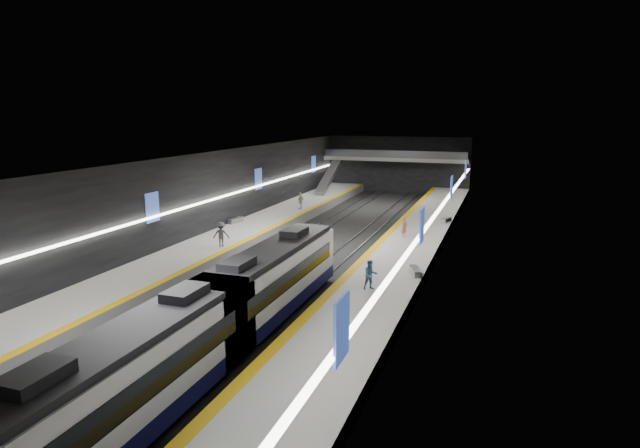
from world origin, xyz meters
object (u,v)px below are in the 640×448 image
at_px(train, 215,318).
at_px(bench_right_near, 416,271).
at_px(escalator, 328,178).
at_px(passenger_right_b, 371,275).
at_px(passenger_left_b, 221,235).
at_px(passenger_right_a, 404,227).
at_px(bench_right_far, 446,220).
at_px(passenger_left_a, 301,201).
at_px(bench_left_far, 236,220).

distance_m(train, bench_right_near, 15.25).
distance_m(escalator, passenger_right_b, 39.77).
relative_size(passenger_right_b, passenger_left_b, 0.90).
height_order(bench_right_near, passenger_right_a, passenger_right_a).
bearing_deg(passenger_right_b, bench_right_far, 50.80).
height_order(passenger_right_a, passenger_left_a, passenger_left_a).
bearing_deg(passenger_left_b, escalator, -111.35).
bearing_deg(passenger_right_a, bench_left_far, 111.38).
xyz_separation_m(escalator, bench_left_far, (-2.00, -22.06, -1.67)).
bearing_deg(bench_left_far, passenger_left_b, -59.98).
distance_m(bench_right_far, passenger_right_b, 21.91).
relative_size(bench_right_near, passenger_right_a, 1.03).
bearing_deg(train, passenger_right_a, 79.75).
bearing_deg(bench_left_far, passenger_left_a, 79.09).
height_order(escalator, passenger_left_b, escalator).
relative_size(train, bench_left_far, 14.19).
distance_m(train, bench_left_far, 27.23).
height_order(train, passenger_left_b, train).
bearing_deg(bench_right_far, escalator, 153.11).
xyz_separation_m(escalator, passenger_left_a, (1.20, -13.15, -0.98)).
bearing_deg(passenger_right_b, escalator, 78.29).
height_order(bench_left_far, passenger_right_a, passenger_right_a).
relative_size(bench_right_far, passenger_right_b, 0.97).
bearing_deg(passenger_left_a, bench_right_near, 52.47).
relative_size(escalator, bench_right_near, 4.48).
bearing_deg(passenger_right_a, escalator, 55.63).
bearing_deg(passenger_right_b, bench_left_far, 105.10).
bearing_deg(escalator, train, -77.86).
bearing_deg(bench_left_far, train, -55.03).
height_order(bench_left_far, passenger_left_b, passenger_left_b).
xyz_separation_m(train, bench_right_near, (7.00, 13.51, -0.98)).
relative_size(passenger_left_a, passenger_left_b, 0.93).
xyz_separation_m(bench_left_far, passenger_left_b, (3.34, -8.60, 0.76)).
bearing_deg(bench_right_near, passenger_left_a, 107.81).
xyz_separation_m(train, passenger_right_b, (4.92, 9.64, -0.31)).
bearing_deg(bench_right_near, passenger_right_b, -138.98).
bearing_deg(passenger_left_a, passenger_left_b, 14.38).
bearing_deg(passenger_left_a, bench_right_far, 97.07).
xyz_separation_m(train, passenger_left_a, (-8.80, 33.34, -0.28)).
bearing_deg(passenger_right_a, passenger_left_b, 145.11).
distance_m(train, passenger_left_a, 34.48).
bearing_deg(escalator, passenger_right_a, -57.65).
height_order(escalator, passenger_right_a, escalator).
relative_size(bench_right_near, passenger_left_b, 0.90).
bearing_deg(bench_right_far, passenger_left_a, -172.22).
bearing_deg(train, escalator, 102.14).
relative_size(bench_right_far, passenger_right_a, 1.00).
distance_m(bench_left_far, passenger_left_a, 9.50).
height_order(train, passenger_left_a, train).
relative_size(escalator, bench_right_far, 4.63).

